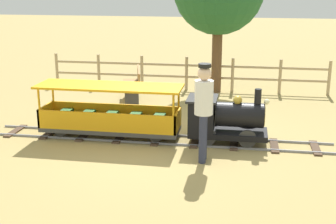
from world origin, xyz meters
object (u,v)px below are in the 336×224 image
at_px(passenger_car, 110,116).
at_px(conductor_person, 204,105).
at_px(park_bench, 134,86).
at_px(locomotive, 223,118).

distance_m(passenger_car, conductor_person, 2.10).
bearing_deg(park_bench, locomotive, 41.34).
bearing_deg(conductor_person, locomotive, 162.51).
bearing_deg(park_bench, conductor_person, 30.01).
height_order(locomotive, park_bench, locomotive).
height_order(locomotive, conductor_person, conductor_person).
xyz_separation_m(conductor_person, park_bench, (-3.50, -2.02, -0.54)).
xyz_separation_m(locomotive, conductor_person, (0.89, -0.28, 0.47)).
bearing_deg(passenger_car, conductor_person, 64.15).
relative_size(passenger_car, park_bench, 1.99).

